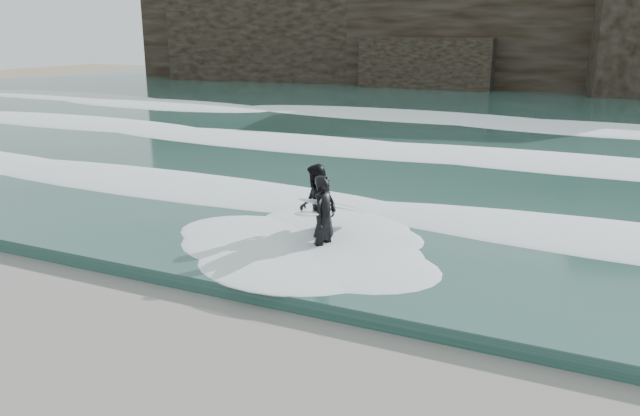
% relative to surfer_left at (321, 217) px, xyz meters
% --- Properties ---
extents(ground, '(120.00, 120.00, 0.00)m').
position_rel_surfer_left_xyz_m(ground, '(0.13, -5.59, -0.91)').
color(ground, '#8D7751').
rests_on(ground, ground).
extents(sea, '(90.00, 52.00, 0.30)m').
position_rel_surfer_left_xyz_m(sea, '(0.13, 23.41, -0.76)').
color(sea, '#264A42').
rests_on(sea, ground).
extents(headland, '(70.00, 9.00, 10.00)m').
position_rel_surfer_left_xyz_m(headland, '(0.13, 40.41, 4.09)').
color(headland, black).
rests_on(headland, ground).
extents(foam_near, '(60.00, 3.20, 0.20)m').
position_rel_surfer_left_xyz_m(foam_near, '(0.13, 3.41, -0.51)').
color(foam_near, white).
rests_on(foam_near, sea).
extents(foam_mid, '(60.00, 4.00, 0.24)m').
position_rel_surfer_left_xyz_m(foam_mid, '(0.13, 10.41, -0.49)').
color(foam_mid, white).
rests_on(foam_mid, sea).
extents(foam_far, '(60.00, 4.80, 0.30)m').
position_rel_surfer_left_xyz_m(foam_far, '(0.13, 19.41, -0.46)').
color(foam_far, white).
rests_on(foam_far, sea).
extents(surfer_left, '(1.31, 2.16, 1.80)m').
position_rel_surfer_left_xyz_m(surfer_left, '(0.00, 0.00, 0.00)').
color(surfer_left, black).
rests_on(surfer_left, ground).
extents(surfer_right, '(1.53, 2.23, 1.85)m').
position_rel_surfer_left_xyz_m(surfer_right, '(-0.39, 0.67, 0.02)').
color(surfer_right, black).
rests_on(surfer_right, ground).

